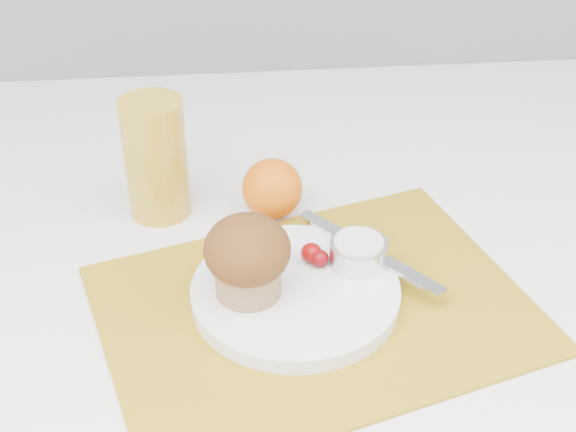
{
  "coord_description": "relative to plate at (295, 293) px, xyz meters",
  "views": [
    {
      "loc": [
        -0.01,
        -0.71,
        1.29
      ],
      "look_at": [
        0.05,
        -0.02,
        0.8
      ],
      "focal_mm": 50.0,
      "sensor_mm": 36.0,
      "label": 1
    }
  ],
  "objects": [
    {
      "name": "orange",
      "position": [
        -0.01,
        0.16,
        0.02
      ],
      "size": [
        0.07,
        0.07,
        0.07
      ],
      "primitive_type": "sphere",
      "color": "orange",
      "rests_on": "table"
    },
    {
      "name": "raspberry_far",
      "position": [
        0.03,
        0.03,
        0.02
      ],
      "size": [
        0.02,
        0.02,
        0.02
      ],
      "primitive_type": "ellipsoid",
      "color": "#510205",
      "rests_on": "plate"
    },
    {
      "name": "butter_knife",
      "position": [
        0.08,
        0.05,
        0.01
      ],
      "size": [
        0.13,
        0.16,
        0.0
      ],
      "primitive_type": "cube",
      "rotation": [
        0.0,
        0.0,
        -0.89
      ],
      "color": "#B9BCC2",
      "rests_on": "plate"
    },
    {
      "name": "muffin",
      "position": [
        -0.05,
        -0.0,
        0.05
      ],
      "size": [
        0.08,
        0.08,
        0.09
      ],
      "color": "#A47B4F",
      "rests_on": "plate"
    },
    {
      "name": "cream",
      "position": [
        0.07,
        0.03,
        0.03
      ],
      "size": [
        0.06,
        0.06,
        0.01
      ],
      "primitive_type": "cylinder",
      "rotation": [
        0.0,
        0.0,
        0.18
      ],
      "color": "white",
      "rests_on": "ramekin"
    },
    {
      "name": "raspberry_near",
      "position": [
        0.02,
        0.04,
        0.02
      ],
      "size": [
        0.02,
        0.02,
        0.02
      ],
      "primitive_type": "ellipsoid",
      "color": "#590302",
      "rests_on": "plate"
    },
    {
      "name": "ramekin",
      "position": [
        0.07,
        0.03,
        0.02
      ],
      "size": [
        0.07,
        0.07,
        0.03
      ],
      "primitive_type": "cylinder",
      "rotation": [
        0.0,
        0.0,
        0.27
      ],
      "color": "silver",
      "rests_on": "plate"
    },
    {
      "name": "placemat",
      "position": [
        0.02,
        -0.01,
        -0.01
      ],
      "size": [
        0.48,
        0.41,
        0.0
      ],
      "primitive_type": "cube",
      "rotation": [
        0.0,
        0.0,
        0.29
      ],
      "color": "#A98217",
      "rests_on": "table"
    },
    {
      "name": "juice_glass",
      "position": [
        -0.14,
        0.18,
        0.06
      ],
      "size": [
        0.09,
        0.09,
        0.14
      ],
      "primitive_type": "cylinder",
      "rotation": [
        0.0,
        0.0,
        -0.25
      ],
      "color": "gold",
      "rests_on": "table"
    },
    {
      "name": "plate",
      "position": [
        0.0,
        0.0,
        0.0
      ],
      "size": [
        0.27,
        0.27,
        0.02
      ],
      "primitive_type": "cylinder",
      "rotation": [
        0.0,
        0.0,
        -0.33
      ],
      "color": "white",
      "rests_on": "placemat"
    }
  ]
}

